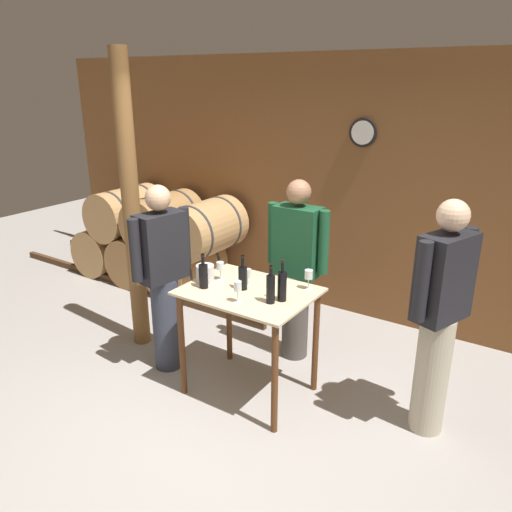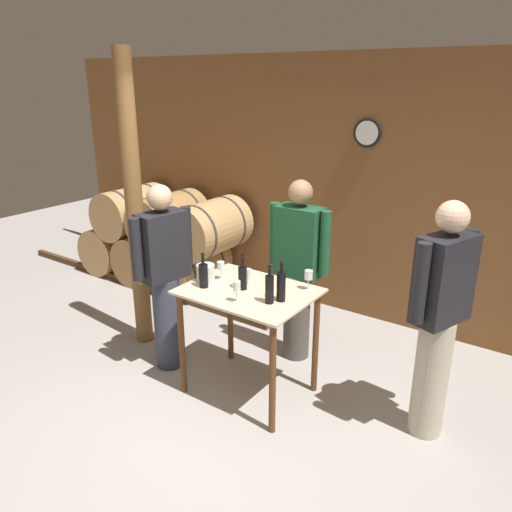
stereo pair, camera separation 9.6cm
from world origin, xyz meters
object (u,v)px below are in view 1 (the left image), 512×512
object	(u,v)px
wine_bottle_center	(271,288)
person_visitor_with_scarf	(163,276)
wooden_post	(131,208)
wine_glass_near_right	(238,287)
ice_bucket	(205,273)
wine_glass_far_side	(309,275)
wine_bottle_right	(282,285)
person_visitor_bearded	(297,267)
wine_bottle_far_left	(203,275)
wine_bottle_left	(243,277)
wine_glass_near_center	(248,274)
person_host	(439,316)
wine_glass_near_left	(220,267)

from	to	relation	value
wine_bottle_center	person_visitor_with_scarf	size ratio (longest dim) A/B	0.17
wooden_post	wine_glass_near_right	distance (m)	1.48
wine_bottle_center	ice_bucket	distance (m)	0.66
wine_glass_far_side	person_visitor_with_scarf	world-z (taller)	person_visitor_with_scarf
wooden_post	wine_glass_far_side	size ratio (longest dim) A/B	17.24
ice_bucket	wine_glass_far_side	bearing A→B (deg)	22.68
wine_bottle_right	wine_glass_near_right	world-z (taller)	wine_bottle_right
wine_glass_near_right	person_visitor_bearded	xyz separation A→B (m)	(-0.03, 0.93, -0.15)
wine_bottle_far_left	wine_bottle_left	distance (m)	0.31
wine_bottle_center	wine_bottle_right	distance (m)	0.09
wine_glass_near_center	wine_glass_near_right	bearing A→B (deg)	-68.39
wine_bottle_far_left	wine_bottle_left	xyz separation A→B (m)	(0.27, 0.14, -0.00)
wine_bottle_center	person_host	world-z (taller)	person_host
wine_glass_near_left	wine_glass_far_side	distance (m)	0.72
wine_bottle_far_left	person_visitor_with_scarf	bearing A→B (deg)	172.12
wine_glass_near_center	wooden_post	bearing A→B (deg)	178.91
wine_glass_near_center	wine_bottle_center	bearing A→B (deg)	-29.50
wine_glass_far_side	person_visitor_bearded	bearing A→B (deg)	128.33
wine_bottle_left	wine_glass_near_right	distance (m)	0.24
wine_bottle_far_left	wine_glass_near_right	world-z (taller)	wine_bottle_far_left
wine_bottle_far_left	person_visitor_with_scarf	world-z (taller)	person_visitor_with_scarf
wine_bottle_center	person_visitor_bearded	bearing A→B (deg)	106.02
wine_glass_near_center	wine_bottle_left	bearing A→B (deg)	-79.95
wine_glass_near_left	wine_bottle_right	bearing A→B (deg)	-6.85
wine_bottle_left	person_host	xyz separation A→B (m)	(1.40, 0.35, -0.09)
wooden_post	wine_bottle_right	world-z (taller)	wooden_post
wine_glass_near_center	person_visitor_with_scarf	world-z (taller)	person_visitor_with_scarf
wine_bottle_left	wine_glass_near_right	bearing A→B (deg)	-63.89
wine_glass_near_center	person_visitor_bearded	xyz separation A→B (m)	(0.09, 0.63, -0.12)
wine_glass_near_center	wine_bottle_right	bearing A→B (deg)	-15.51
wine_bottle_far_left	wine_glass_near_left	distance (m)	0.21
wine_glass_near_right	person_visitor_with_scarf	world-z (taller)	person_visitor_with_scarf
wine_bottle_left	person_host	size ratio (longest dim) A/B	0.16
wine_bottle_center	person_visitor_bearded	size ratio (longest dim) A/B	0.17
wooden_post	wine_glass_near_left	world-z (taller)	wooden_post
wine_bottle_far_left	person_host	bearing A→B (deg)	16.35
person_host	person_visitor_with_scarf	world-z (taller)	person_host
wine_bottle_left	wooden_post	bearing A→B (deg)	174.90
wine_bottle_far_left	wine_bottle_right	distance (m)	0.64
wine_bottle_center	person_visitor_with_scarf	bearing A→B (deg)	178.98
wine_bottle_right	person_visitor_bearded	bearing A→B (deg)	111.04
wine_bottle_left	wine_glass_near_right	world-z (taller)	wine_bottle_left
wine_bottle_center	wine_bottle_far_left	bearing A→B (deg)	-175.08
wooden_post	wine_glass_near_center	xyz separation A→B (m)	(1.28, -0.02, -0.35)
wooden_post	wine_bottle_center	distance (m)	1.66
person_visitor_bearded	wooden_post	bearing A→B (deg)	-156.39
ice_bucket	wine_glass_near_center	bearing A→B (deg)	21.14
wine_bottle_right	person_visitor_bearded	distance (m)	0.80
wine_glass_near_center	person_visitor_bearded	bearing A→B (deg)	81.55
wine_glass_near_right	wooden_post	bearing A→B (deg)	166.80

